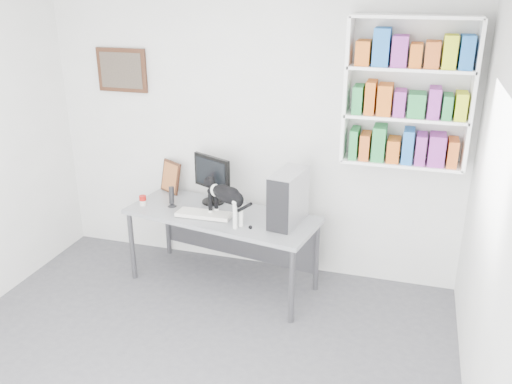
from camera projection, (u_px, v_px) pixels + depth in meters
The scene contains 11 objects.
room at pixel (156, 216), 3.35m from camera, with size 4.01×4.01×2.70m.
bookshelf at pixel (408, 93), 4.45m from camera, with size 1.03×0.28×1.24m, color white.
wall_art at pixel (122, 70), 5.25m from camera, with size 0.52×0.04×0.42m, color #492817.
desk at pixel (222, 249), 5.06m from camera, with size 1.75×0.68×0.73m, color gray.
monitor at pixel (213, 179), 5.09m from camera, with size 0.44×0.21×0.47m, color black.
keyboard at pixel (204, 214), 4.87m from camera, with size 0.50×0.19×0.04m, color silver.
pc_tower at pixel (288, 198), 4.66m from camera, with size 0.21×0.47×0.47m, color #ADADB1.
speaker at pixel (172, 196), 5.05m from camera, with size 0.09×0.09×0.20m, color black.
leaning_print at pixel (171, 176), 5.38m from camera, with size 0.26×0.11×0.33m, color #492817.
soup_can at pixel (143, 200), 5.10m from camera, with size 0.07×0.07×0.10m, color #A4110E.
cat at pixel (226, 203), 4.71m from camera, with size 0.57×0.15×0.35m, color black, non-canonical shape.
Camera 1 is at (1.47, -2.76, 2.71)m, focal length 38.00 mm.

